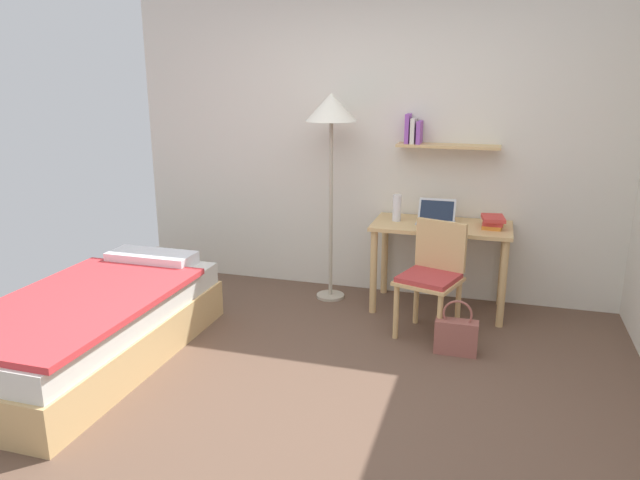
{
  "coord_description": "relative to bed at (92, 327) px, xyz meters",
  "views": [
    {
      "loc": [
        0.97,
        -2.96,
        1.86
      ],
      "look_at": [
        -0.08,
        0.51,
        0.85
      ],
      "focal_mm": 33.32,
      "sensor_mm": 36.0,
      "label": 1
    }
  ],
  "objects": [
    {
      "name": "desk_chair",
      "position": [
        2.12,
        1.09,
        0.23
      ],
      "size": [
        0.51,
        0.51,
        0.84
      ],
      "color": "tan",
      "rests_on": "ground_plane"
    },
    {
      "name": "wall_back",
      "position": [
        1.55,
        1.93,
        1.06
      ],
      "size": [
        4.4,
        0.27,
        2.6
      ],
      "color": "silver",
      "rests_on": "ground_plane"
    },
    {
      "name": "laptop",
      "position": [
        2.07,
        1.64,
        0.52
      ],
      "size": [
        0.3,
        0.21,
        0.19
      ],
      "color": "#B7BABF",
      "rests_on": "desk"
    },
    {
      "name": "bed",
      "position": [
        0.0,
        0.0,
        0.0
      ],
      "size": [
        0.98,
        1.98,
        0.54
      ],
      "color": "tan",
      "rests_on": "ground_plane"
    },
    {
      "name": "handbag",
      "position": [
        2.33,
        0.8,
        -0.11
      ],
      "size": [
        0.29,
        0.11,
        0.39
      ],
      "color": "#99564C",
      "rests_on": "ground_plane"
    },
    {
      "name": "desk",
      "position": [
        2.12,
        1.6,
        0.35
      ],
      "size": [
        1.09,
        0.57,
        0.72
      ],
      "color": "tan",
      "rests_on": "ground_plane"
    },
    {
      "name": "ground_plane",
      "position": [
        1.55,
        -0.1,
        -0.24
      ],
      "size": [
        5.28,
        5.28,
        0.0
      ],
      "primitive_type": "plane",
      "color": "brown"
    },
    {
      "name": "water_bottle",
      "position": [
        1.76,
        1.61,
        0.58
      ],
      "size": [
        0.07,
        0.07,
        0.22
      ],
      "primitive_type": "cylinder",
      "color": "silver",
      "rests_on": "desk"
    },
    {
      "name": "standing_lamp",
      "position": [
        1.21,
        1.59,
        1.29
      ],
      "size": [
        0.42,
        0.42,
        1.72
      ],
      "color": "#B2A893",
      "rests_on": "ground_plane"
    },
    {
      "name": "book_stack",
      "position": [
        2.51,
        1.6,
        0.52
      ],
      "size": [
        0.19,
        0.25,
        0.09
      ],
      "color": "orange",
      "rests_on": "desk"
    }
  ]
}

